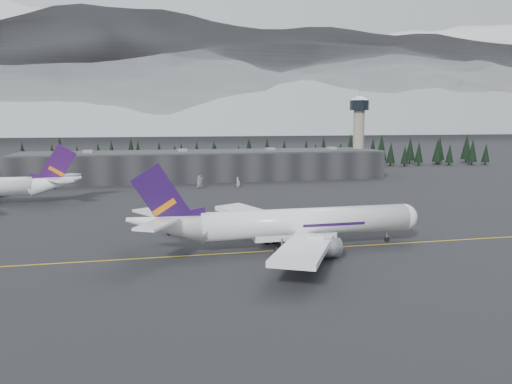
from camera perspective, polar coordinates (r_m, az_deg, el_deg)
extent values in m
plane|color=black|center=(104.87, 2.39, -6.42)|extent=(1400.00, 1400.00, 0.00)
cube|color=gold|center=(103.00, 2.68, -6.68)|extent=(400.00, 0.40, 0.02)
cube|color=black|center=(225.46, -5.82, 3.00)|extent=(160.00, 30.00, 12.00)
cube|color=#333335|center=(224.97, -5.85, 4.60)|extent=(160.00, 30.00, 0.60)
cylinder|color=gray|center=(247.87, 11.63, 5.67)|extent=(5.20, 5.20, 32.00)
cylinder|color=black|center=(247.73, 11.74, 9.65)|extent=(9.20, 9.20, 4.50)
cone|color=silver|center=(247.85, 11.77, 10.45)|extent=(10.00, 10.00, 2.00)
cube|color=black|center=(262.00, -6.79, 4.05)|extent=(360.00, 20.00, 15.00)
cylinder|color=white|center=(105.22, 5.90, -3.41)|extent=(44.83, 6.60, 5.84)
sphere|color=white|center=(114.52, 16.53, -2.76)|extent=(5.84, 5.84, 5.84)
cone|color=white|center=(99.36, -10.21, -3.68)|extent=(16.44, 6.11, 8.45)
cube|color=white|center=(118.01, 0.77, -2.86)|extent=(20.01, 27.61, 2.49)
cylinder|color=#9B9EA3|center=(114.90, 4.26, -4.03)|extent=(6.38, 3.80, 3.70)
cube|color=white|center=(89.84, 5.56, -6.46)|extent=(19.31, 27.81, 2.49)
cylinder|color=#9B9EA3|center=(97.07, 7.79, -6.39)|extent=(6.38, 3.80, 3.70)
cube|color=#240E42|center=(98.44, -10.56, -0.87)|extent=(12.33, 0.70, 14.49)
cube|color=orange|center=(98.69, -10.43, -1.70)|extent=(4.75, 0.63, 3.57)
cube|color=white|center=(104.74, -11.48, -2.34)|extent=(9.26, 11.43, 0.49)
cube|color=white|center=(93.29, -11.21, -3.64)|extent=(9.02, 11.48, 0.49)
cylinder|color=black|center=(113.44, 14.74, -4.80)|extent=(0.49, 0.49, 2.92)
cylinder|color=black|center=(108.15, 1.68, -5.16)|extent=(0.49, 0.49, 2.92)
cylinder|color=black|center=(99.99, 3.00, -6.29)|extent=(0.49, 0.49, 2.92)
cone|color=white|center=(173.71, -21.88, 1.02)|extent=(16.95, 6.18, 8.74)
cube|color=#300F49|center=(173.11, -21.81, 2.71)|extent=(12.74, 0.61, 14.98)
cube|color=#D6610C|center=(173.28, -21.85, 2.21)|extent=(4.91, 0.61, 3.69)
cube|color=white|center=(167.32, -21.54, 1.27)|extent=(9.51, 11.83, 0.50)
cube|color=white|center=(179.19, -20.98, 1.73)|extent=(9.39, 11.86, 0.50)
imported|color=silver|center=(196.36, -6.45, 0.65)|extent=(4.54, 5.39, 1.37)
imported|color=silver|center=(197.79, -2.04, 0.75)|extent=(4.20, 2.09, 1.38)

